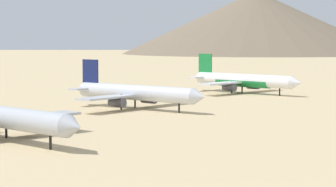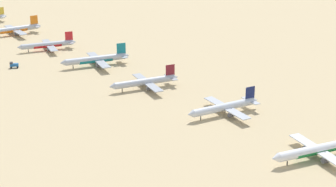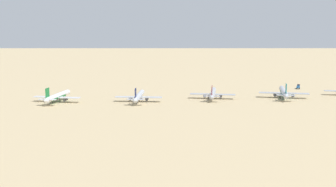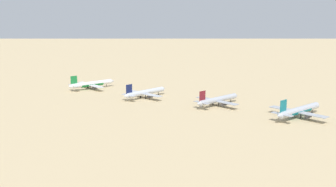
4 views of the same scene
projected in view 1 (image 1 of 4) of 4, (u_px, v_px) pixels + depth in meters
parked_jet_4 at (0, 117)px, 119.16m from camera, size 42.17×34.40×12.17m
parked_jet_5 at (134, 93)px, 171.70m from camera, size 42.19×34.26×12.17m
parked_jet_6 at (243, 80)px, 220.78m from camera, size 43.31×35.38×12.51m
desert_hill_0 at (256, 22)px, 767.89m from camera, size 300.18×300.18×69.55m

